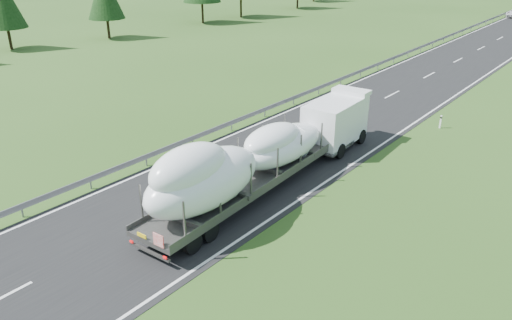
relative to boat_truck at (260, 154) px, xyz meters
The scene contains 2 objects.
guardrail 86.55m from the boat_truck, 95.00° to the left, with size 0.10×400.00×0.76m.
boat_truck is the anchor object (origin of this frame).
Camera 1 is at (17.49, -5.78, 12.80)m, focal length 35.00 mm.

